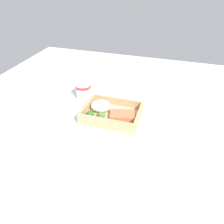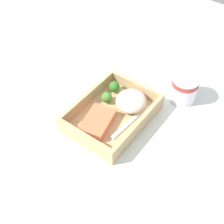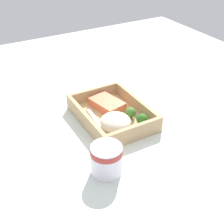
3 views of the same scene
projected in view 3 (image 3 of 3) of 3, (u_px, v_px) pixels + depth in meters
ground_plane at (112, 122)px, 96.30cm from camera, size 160.00×160.00×2.00cm
takeout_tray at (112, 118)px, 95.42cm from camera, size 25.38×18.92×1.20cm
tray_rim at (112, 111)px, 94.05cm from camera, size 25.38×18.92×3.82cm
salmon_fillet at (107, 104)px, 98.58cm from camera, size 11.81×9.02×2.52cm
mashed_potatoes at (116, 122)px, 88.44cm from camera, size 9.17×8.82×4.54cm
broccoli_floret_1 at (142, 119)px, 90.13cm from camera, size 3.29×3.29×3.72cm
broccoli_floret_2 at (131, 113)px, 93.40cm from camera, size 3.18×3.18×3.47cm
fork at (99, 125)px, 90.98cm from camera, size 15.88×3.01×0.44cm
paper_cup at (106, 158)px, 74.41cm from camera, size 7.86×7.86×7.73cm
receipt_slip at (47, 152)px, 82.75cm from camera, size 14.81×16.68×0.24cm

